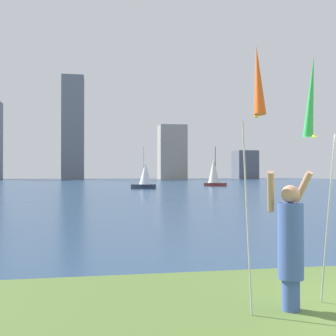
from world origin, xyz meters
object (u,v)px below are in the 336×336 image
object	(u,v)px
kite_flag_left	(257,88)
kite_flag_right	(312,102)
person	(290,241)
sailboat_3	(145,175)
sailboat_1	(214,172)

from	to	relation	value
kite_flag_left	kite_flag_right	bearing A→B (deg)	34.09
kite_flag_right	person	bearing A→B (deg)	-140.22
kite_flag_left	kite_flag_right	distance (m)	1.49
kite_flag_left	sailboat_3	distance (m)	42.41
kite_flag_right	sailboat_1	xyz separation A→B (m)	(12.63, 48.68, -1.14)
kite_flag_left	sailboat_1	size ratio (longest dim) A/B	0.67
kite_flag_right	sailboat_1	world-z (taller)	sailboat_1
person	kite_flag_left	bearing A→B (deg)	-134.26
kite_flag_right	sailboat_1	size ratio (longest dim) A/B	0.69
kite_flag_right	sailboat_3	distance (m)	41.50
kite_flag_left	sailboat_1	world-z (taller)	sailboat_1
kite_flag_left	sailboat_3	world-z (taller)	sailboat_3
kite_flag_left	sailboat_1	bearing A→B (deg)	74.36
kite_flag_right	sailboat_1	distance (m)	50.30
sailboat_3	sailboat_1	bearing A→B (deg)	35.09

